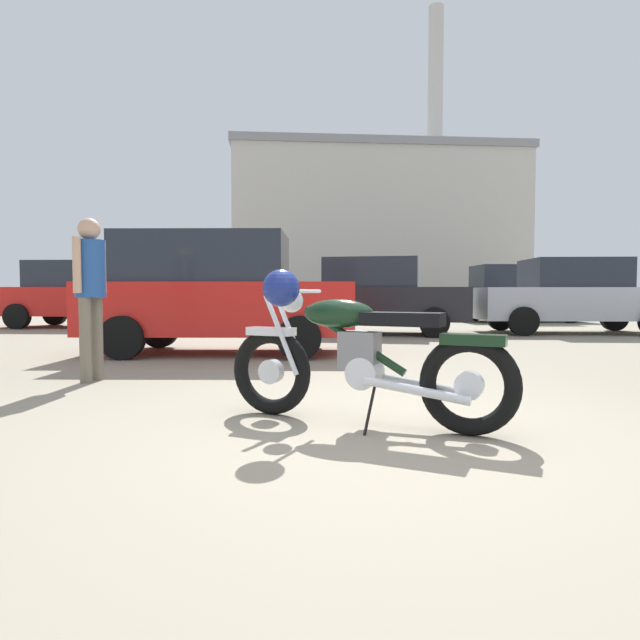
{
  "coord_description": "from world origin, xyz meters",
  "views": [
    {
      "loc": [
        -0.45,
        -3.37,
        0.9
      ],
      "look_at": [
        -0.42,
        1.22,
        0.67
      ],
      "focal_mm": 30.47,
      "sensor_mm": 36.0,
      "label": 1
    }
  ],
  "objects_px": {
    "red_hatchback_near": "(372,296)",
    "dark_sedan_left": "(572,296)",
    "bystander": "(90,282)",
    "pale_sedan_back": "(519,293)",
    "white_estate_far": "(216,292)",
    "vintage_motorcycle": "(354,353)",
    "silver_sedan_mid": "(95,292)"
  },
  "relations": [
    {
      "from": "vintage_motorcycle",
      "to": "silver_sedan_mid",
      "type": "xyz_separation_m",
      "value": [
        -6.11,
        10.73,
        0.45
      ]
    },
    {
      "from": "white_estate_far",
      "to": "vintage_motorcycle",
      "type": "bearing_deg",
      "value": -67.28
    },
    {
      "from": "dark_sedan_left",
      "to": "pale_sedan_back",
      "type": "distance_m",
      "value": 4.97
    },
    {
      "from": "vintage_motorcycle",
      "to": "dark_sedan_left",
      "type": "xyz_separation_m",
      "value": [
        5.52,
        8.48,
        0.34
      ]
    },
    {
      "from": "vintage_motorcycle",
      "to": "dark_sedan_left",
      "type": "distance_m",
      "value": 10.13
    },
    {
      "from": "silver_sedan_mid",
      "to": "red_hatchback_near",
      "type": "xyz_separation_m",
      "value": [
        7.1,
        -2.37,
        -0.1
      ]
    },
    {
      "from": "bystander",
      "to": "dark_sedan_left",
      "type": "distance_m",
      "value": 10.46
    },
    {
      "from": "silver_sedan_mid",
      "to": "dark_sedan_left",
      "type": "height_order",
      "value": "silver_sedan_mid"
    },
    {
      "from": "bystander",
      "to": "silver_sedan_mid",
      "type": "distance_m",
      "value": 9.58
    },
    {
      "from": "bystander",
      "to": "white_estate_far",
      "type": "relative_size",
      "value": 0.42
    },
    {
      "from": "white_estate_far",
      "to": "bystander",
      "type": "bearing_deg",
      "value": -105.94
    },
    {
      "from": "silver_sedan_mid",
      "to": "dark_sedan_left",
      "type": "distance_m",
      "value": 11.84
    },
    {
      "from": "dark_sedan_left",
      "to": "white_estate_far",
      "type": "distance_m",
      "value": 8.32
    },
    {
      "from": "bystander",
      "to": "white_estate_far",
      "type": "bearing_deg",
      "value": -91.65
    },
    {
      "from": "dark_sedan_left",
      "to": "pale_sedan_back",
      "type": "height_order",
      "value": "pale_sedan_back"
    },
    {
      "from": "bystander",
      "to": "red_hatchback_near",
      "type": "height_order",
      "value": "red_hatchback_near"
    },
    {
      "from": "red_hatchback_near",
      "to": "white_estate_far",
      "type": "bearing_deg",
      "value": -113.58
    },
    {
      "from": "red_hatchback_near",
      "to": "pale_sedan_back",
      "type": "xyz_separation_m",
      "value": [
        5.16,
        5.05,
        0.08
      ]
    },
    {
      "from": "bystander",
      "to": "pale_sedan_back",
      "type": "xyz_separation_m",
      "value": [
        8.7,
        11.58,
        -0.1
      ]
    },
    {
      "from": "pale_sedan_back",
      "to": "bystander",
      "type": "bearing_deg",
      "value": -128.71
    },
    {
      "from": "bystander",
      "to": "silver_sedan_mid",
      "type": "xyz_separation_m",
      "value": [
        -3.56,
        8.9,
        -0.08
      ]
    },
    {
      "from": "bystander",
      "to": "pale_sedan_back",
      "type": "distance_m",
      "value": 14.48
    },
    {
      "from": "red_hatchback_near",
      "to": "pale_sedan_back",
      "type": "height_order",
      "value": "pale_sedan_back"
    },
    {
      "from": "pale_sedan_back",
      "to": "dark_sedan_left",
      "type": "bearing_deg",
      "value": -99.07
    },
    {
      "from": "red_hatchback_near",
      "to": "white_estate_far",
      "type": "height_order",
      "value": "white_estate_far"
    },
    {
      "from": "silver_sedan_mid",
      "to": "dark_sedan_left",
      "type": "relative_size",
      "value": 1.12
    },
    {
      "from": "vintage_motorcycle",
      "to": "red_hatchback_near",
      "type": "relative_size",
      "value": 0.43
    },
    {
      "from": "dark_sedan_left",
      "to": "pale_sedan_back",
      "type": "xyz_separation_m",
      "value": [
        0.63,
        4.93,
        0.08
      ]
    },
    {
      "from": "silver_sedan_mid",
      "to": "pale_sedan_back",
      "type": "height_order",
      "value": "pale_sedan_back"
    },
    {
      "from": "red_hatchback_near",
      "to": "dark_sedan_left",
      "type": "distance_m",
      "value": 4.53
    },
    {
      "from": "red_hatchback_near",
      "to": "white_estate_far",
      "type": "distance_m",
      "value": 4.79
    },
    {
      "from": "vintage_motorcycle",
      "to": "white_estate_far",
      "type": "height_order",
      "value": "white_estate_far"
    }
  ]
}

